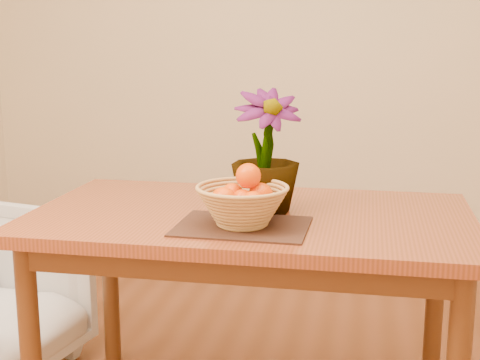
# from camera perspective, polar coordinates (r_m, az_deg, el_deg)

# --- Properties ---
(wall_back) EXTENTS (4.00, 0.02, 2.70)m
(wall_back) POSITION_cam_1_polar(r_m,az_deg,el_deg) (4.01, 5.94, 12.65)
(wall_back) COLOR beige
(wall_back) RESTS_ON floor
(table) EXTENTS (1.40, 0.80, 0.75)m
(table) POSITION_cam_1_polar(r_m,az_deg,el_deg) (2.16, 0.90, -5.02)
(table) COLOR brown
(table) RESTS_ON floor
(placemat) EXTENTS (0.39, 0.30, 0.01)m
(placemat) POSITION_cam_1_polar(r_m,az_deg,el_deg) (1.97, 0.20, -3.98)
(placemat) COLOR #371E14
(placemat) RESTS_ON table
(wicker_basket) EXTENTS (0.27, 0.27, 0.11)m
(wicker_basket) POSITION_cam_1_polar(r_m,az_deg,el_deg) (1.95, 0.20, -2.34)
(wicker_basket) COLOR tan
(wicker_basket) RESTS_ON placemat
(orange_pile) EXTENTS (0.17, 0.16, 0.13)m
(orange_pile) POSITION_cam_1_polar(r_m,az_deg,el_deg) (1.95, 0.30, -1.19)
(orange_pile) COLOR red
(orange_pile) RESTS_ON wicker_basket
(potted_plant) EXTENTS (0.29, 0.29, 0.39)m
(potted_plant) POSITION_cam_1_polar(r_m,az_deg,el_deg) (2.11, 2.21, 2.46)
(potted_plant) COLOR #144614
(potted_plant) RESTS_ON table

